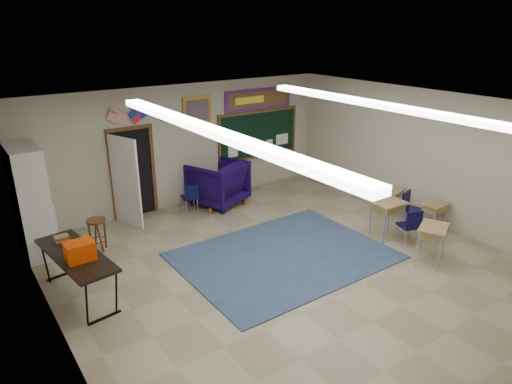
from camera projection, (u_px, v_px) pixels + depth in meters
floor at (303, 276)px, 8.34m from camera, size 9.00×9.00×0.00m
back_wall at (185, 146)px, 11.25m from camera, size 8.00×0.04×3.00m
left_wall at (62, 269)px, 5.65m from camera, size 0.04×9.00×3.00m
right_wall at (444, 161)px, 9.98m from camera, size 0.04×9.00×3.00m
ceiling at (309, 113)px, 7.29m from camera, size 8.00×9.00×0.04m
area_rug at (284, 256)px, 9.06m from camera, size 4.00×3.00×0.02m
fluorescent_strips at (309, 117)px, 7.31m from camera, size 3.86×6.00×0.10m
doorway at (131, 175)px, 10.48m from camera, size 1.10×0.89×2.16m
chalkboard at (259, 135)px, 12.43m from camera, size 2.55×0.14×1.30m
bulletin_board at (259, 99)px, 12.09m from camera, size 2.10×0.05×0.55m
framed_art_print at (197, 110)px, 11.12m from camera, size 0.75×0.05×0.65m
wall_clock at (163, 114)px, 10.63m from camera, size 0.32×0.05×0.32m
wall_flags at (128, 113)px, 10.11m from camera, size 1.16×0.06×0.70m
storage_cabinet at (31, 201)px, 8.89m from camera, size 0.59×1.25×2.20m
wingback_armchair at (218, 183)px, 11.49m from camera, size 1.57×1.59×1.13m
student_chair_reading at (190, 198)px, 11.01m from camera, size 0.44×0.44×0.76m
student_chair_desk_a at (408, 226)px, 9.42m from camera, size 0.51×0.51×0.80m
student_chair_desk_b at (412, 211)px, 10.18m from camera, size 0.50×0.50×0.83m
student_desk_front_left at (387, 218)px, 9.72m from camera, size 0.71×0.55×0.81m
student_desk_front_right at (391, 201)px, 10.81m from camera, size 0.66×0.56×0.69m
student_desk_back_left at (432, 243)px, 8.66m from camera, size 0.78×0.71×0.77m
student_desk_back_right at (433, 216)px, 10.03m from camera, size 0.57×0.43×0.66m
folding_table at (78, 273)px, 7.59m from camera, size 0.90×2.03×1.12m
wooden_stool at (98, 234)px, 9.18m from camera, size 0.38×0.38×0.68m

